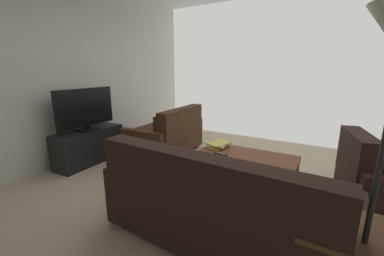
{
  "coord_description": "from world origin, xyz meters",
  "views": [
    {
      "loc": [
        -0.87,
        2.44,
        1.47
      ],
      "look_at": [
        0.47,
        0.17,
        0.82
      ],
      "focal_mm": 22.3,
      "sensor_mm": 36.0,
      "label": 1
    }
  ],
  "objects_px": {
    "loveseat_near": "(169,135)",
    "coffee_mug": "(339,214)",
    "coffee_table": "(245,161)",
    "book_stack": "(218,145)",
    "tv_stand": "(90,146)",
    "tv_remote": "(221,154)",
    "flat_tv": "(86,109)",
    "sofa_main": "(217,206)",
    "end_table": "(346,242)"
  },
  "relations": [
    {
      "from": "loveseat_near",
      "to": "coffee_mug",
      "type": "distance_m",
      "value": 3.12
    },
    {
      "from": "coffee_table",
      "to": "book_stack",
      "type": "xyz_separation_m",
      "value": [
        0.44,
        -0.14,
        0.1
      ]
    },
    {
      "from": "tv_stand",
      "to": "tv_remote",
      "type": "xyz_separation_m",
      "value": [
        -2.18,
        -0.26,
        0.19
      ]
    },
    {
      "from": "tv_stand",
      "to": "flat_tv",
      "type": "bearing_deg",
      "value": -118.59
    },
    {
      "from": "sofa_main",
      "to": "tv_remote",
      "type": "relative_size",
      "value": 12.49
    },
    {
      "from": "sofa_main",
      "to": "flat_tv",
      "type": "distance_m",
      "value": 2.72
    },
    {
      "from": "tv_remote",
      "to": "coffee_mug",
      "type": "bearing_deg",
      "value": 139.15
    },
    {
      "from": "end_table",
      "to": "book_stack",
      "type": "relative_size",
      "value": 1.67
    },
    {
      "from": "loveseat_near",
      "to": "tv_remote",
      "type": "xyz_separation_m",
      "value": [
        -1.31,
        0.72,
        0.1
      ]
    },
    {
      "from": "coffee_table",
      "to": "coffee_mug",
      "type": "bearing_deg",
      "value": 128.64
    },
    {
      "from": "sofa_main",
      "to": "end_table",
      "type": "relative_size",
      "value": 3.47
    },
    {
      "from": "coffee_table",
      "to": "end_table",
      "type": "distance_m",
      "value": 1.6
    },
    {
      "from": "sofa_main",
      "to": "book_stack",
      "type": "distance_m",
      "value": 1.36
    },
    {
      "from": "flat_tv",
      "to": "coffee_mug",
      "type": "relative_size",
      "value": 10.06
    },
    {
      "from": "end_table",
      "to": "tv_remote",
      "type": "xyz_separation_m",
      "value": [
        1.28,
        -1.1,
        -0.04
      ]
    },
    {
      "from": "coffee_table",
      "to": "tv_remote",
      "type": "distance_m",
      "value": 0.31
    },
    {
      "from": "tv_stand",
      "to": "sofa_main",
      "type": "bearing_deg",
      "value": 164.76
    },
    {
      "from": "flat_tv",
      "to": "book_stack",
      "type": "bearing_deg",
      "value": -165.24
    },
    {
      "from": "tv_remote",
      "to": "loveseat_near",
      "type": "bearing_deg",
      "value": -28.54
    },
    {
      "from": "tv_stand",
      "to": "flat_tv",
      "type": "xyz_separation_m",
      "value": [
        -0.0,
        -0.0,
        0.61
      ]
    },
    {
      "from": "loveseat_near",
      "to": "coffee_mug",
      "type": "xyz_separation_m",
      "value": [
        -2.54,
        1.78,
        0.28
      ]
    },
    {
      "from": "loveseat_near",
      "to": "end_table",
      "type": "relative_size",
      "value": 2.37
    },
    {
      "from": "flat_tv",
      "to": "coffee_mug",
      "type": "height_order",
      "value": "flat_tv"
    },
    {
      "from": "sofa_main",
      "to": "coffee_table",
      "type": "height_order",
      "value": "sofa_main"
    },
    {
      "from": "sofa_main",
      "to": "coffee_table",
      "type": "bearing_deg",
      "value": -83.64
    },
    {
      "from": "loveseat_near",
      "to": "book_stack",
      "type": "bearing_deg",
      "value": 158.99
    },
    {
      "from": "flat_tv",
      "to": "coffee_table",
      "type": "bearing_deg",
      "value": -170.94
    },
    {
      "from": "coffee_table",
      "to": "book_stack",
      "type": "height_order",
      "value": "book_stack"
    },
    {
      "from": "coffee_mug",
      "to": "tv_stand",
      "type": "bearing_deg",
      "value": -13.23
    },
    {
      "from": "end_table",
      "to": "book_stack",
      "type": "height_order",
      "value": "end_table"
    },
    {
      "from": "end_table",
      "to": "coffee_mug",
      "type": "height_order",
      "value": "coffee_mug"
    },
    {
      "from": "sofa_main",
      "to": "tv_stand",
      "type": "distance_m",
      "value": 2.67
    },
    {
      "from": "tv_stand",
      "to": "coffee_mug",
      "type": "bearing_deg",
      "value": 166.77
    },
    {
      "from": "loveseat_near",
      "to": "tv_remote",
      "type": "bearing_deg",
      "value": 151.46
    },
    {
      "from": "end_table",
      "to": "flat_tv",
      "type": "relative_size",
      "value": 0.58
    },
    {
      "from": "coffee_mug",
      "to": "sofa_main",
      "type": "bearing_deg",
      "value": -6.84
    },
    {
      "from": "coffee_mug",
      "to": "book_stack",
      "type": "distance_m",
      "value": 1.94
    },
    {
      "from": "coffee_table",
      "to": "flat_tv",
      "type": "bearing_deg",
      "value": 9.06
    },
    {
      "from": "loveseat_near",
      "to": "tv_stand",
      "type": "distance_m",
      "value": 1.31
    },
    {
      "from": "sofa_main",
      "to": "tv_remote",
      "type": "distance_m",
      "value": 1.04
    },
    {
      "from": "tv_stand",
      "to": "flat_tv",
      "type": "distance_m",
      "value": 0.61
    },
    {
      "from": "coffee_table",
      "to": "tv_remote",
      "type": "relative_size",
      "value": 7.28
    },
    {
      "from": "tv_remote",
      "to": "end_table",
      "type": "bearing_deg",
      "value": 139.25
    },
    {
      "from": "sofa_main",
      "to": "flat_tv",
      "type": "bearing_deg",
      "value": -15.25
    },
    {
      "from": "book_stack",
      "to": "coffee_table",
      "type": "bearing_deg",
      "value": 162.15
    },
    {
      "from": "coffee_table",
      "to": "coffee_mug",
      "type": "distance_m",
      "value": 1.55
    },
    {
      "from": "flat_tv",
      "to": "book_stack",
      "type": "relative_size",
      "value": 2.91
    },
    {
      "from": "coffee_table",
      "to": "loveseat_near",
      "type": "bearing_deg",
      "value": -20.16
    },
    {
      "from": "sofa_main",
      "to": "coffee_mug",
      "type": "bearing_deg",
      "value": 173.16
    },
    {
      "from": "sofa_main",
      "to": "tv_stand",
      "type": "height_order",
      "value": "sofa_main"
    }
  ]
}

